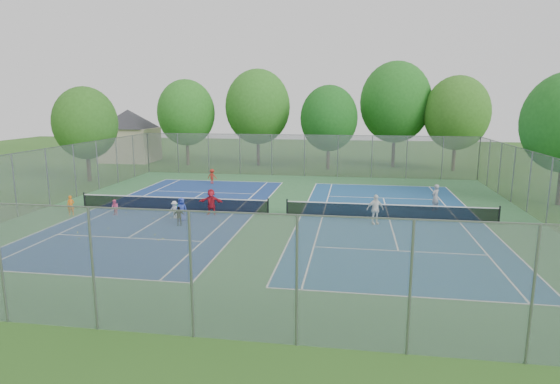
{
  "coord_description": "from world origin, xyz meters",
  "views": [
    {
      "loc": [
        4.73,
        -28.73,
        7.15
      ],
      "look_at": [
        0.0,
        1.0,
        1.3
      ],
      "focal_mm": 30.0,
      "sensor_mm": 36.0,
      "label": 1
    }
  ],
  "objects_px": {
    "ball_crate": "(180,205)",
    "net_left": "(173,204)",
    "ball_hopper": "(178,208)",
    "instructor": "(435,198)",
    "net_right": "(390,212)"
  },
  "relations": [
    {
      "from": "ball_crate",
      "to": "ball_hopper",
      "type": "bearing_deg",
      "value": -73.87
    },
    {
      "from": "ball_crate",
      "to": "instructor",
      "type": "bearing_deg",
      "value": 6.02
    },
    {
      "from": "ball_crate",
      "to": "ball_hopper",
      "type": "distance_m",
      "value": 1.34
    },
    {
      "from": "net_left",
      "to": "ball_hopper",
      "type": "distance_m",
      "value": 0.54
    },
    {
      "from": "ball_crate",
      "to": "net_left",
      "type": "bearing_deg",
      "value": -92.55
    },
    {
      "from": "net_right",
      "to": "net_left",
      "type": "bearing_deg",
      "value": 180.0
    },
    {
      "from": "net_left",
      "to": "ball_hopper",
      "type": "height_order",
      "value": "net_left"
    },
    {
      "from": "instructor",
      "to": "ball_crate",
      "type": "bearing_deg",
      "value": -38.76
    },
    {
      "from": "net_right",
      "to": "instructor",
      "type": "relative_size",
      "value": 7.27
    },
    {
      "from": "net_right",
      "to": "ball_hopper",
      "type": "xyz_separation_m",
      "value": [
        -13.58,
        -0.27,
        -0.2
      ]
    },
    {
      "from": "net_left",
      "to": "ball_crate",
      "type": "xyz_separation_m",
      "value": [
        0.05,
        1.02,
        -0.31
      ]
    },
    {
      "from": "net_right",
      "to": "ball_hopper",
      "type": "height_order",
      "value": "net_right"
    },
    {
      "from": "ball_hopper",
      "to": "ball_crate",
      "type": "bearing_deg",
      "value": 106.13
    },
    {
      "from": "ball_hopper",
      "to": "instructor",
      "type": "bearing_deg",
      "value": 10.47
    },
    {
      "from": "net_left",
      "to": "instructor",
      "type": "distance_m",
      "value": 17.38
    }
  ]
}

